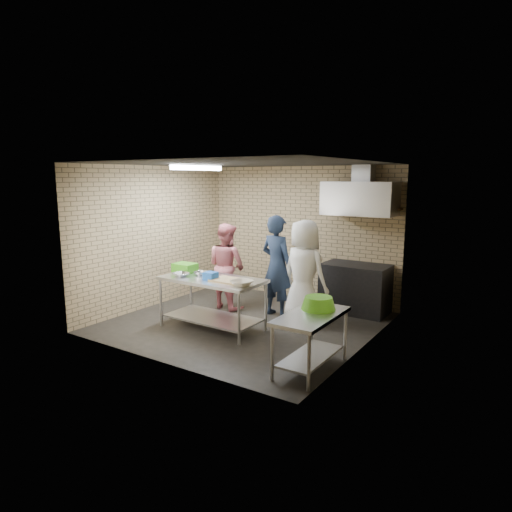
# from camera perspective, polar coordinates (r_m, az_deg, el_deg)

# --- Properties ---
(floor) EXTENTS (4.20, 4.20, 0.00)m
(floor) POSITION_cam_1_polar(r_m,az_deg,el_deg) (7.81, -1.44, -8.49)
(floor) COLOR black
(floor) RESTS_ON ground
(ceiling) EXTENTS (4.20, 4.20, 0.00)m
(ceiling) POSITION_cam_1_polar(r_m,az_deg,el_deg) (7.41, -1.53, 11.74)
(ceiling) COLOR black
(ceiling) RESTS_ON ground
(back_wall) EXTENTS (4.20, 0.06, 2.70)m
(back_wall) POSITION_cam_1_polar(r_m,az_deg,el_deg) (9.19, 5.66, 2.92)
(back_wall) COLOR tan
(back_wall) RESTS_ON ground
(front_wall) EXTENTS (4.20, 0.06, 2.70)m
(front_wall) POSITION_cam_1_polar(r_m,az_deg,el_deg) (5.98, -12.47, -1.09)
(front_wall) COLOR tan
(front_wall) RESTS_ON ground
(left_wall) EXTENTS (0.06, 4.00, 2.70)m
(left_wall) POSITION_cam_1_polar(r_m,az_deg,el_deg) (8.84, -12.74, 2.45)
(left_wall) COLOR tan
(left_wall) RESTS_ON ground
(right_wall) EXTENTS (0.06, 4.00, 2.70)m
(right_wall) POSITION_cam_1_polar(r_m,az_deg,el_deg) (6.54, 13.83, -0.20)
(right_wall) COLOR tan
(right_wall) RESTS_ON ground
(prep_table) EXTENTS (1.71, 0.85, 0.85)m
(prep_table) POSITION_cam_1_polar(r_m,az_deg,el_deg) (7.44, -5.57, -6.03)
(prep_table) COLOR silver
(prep_table) RESTS_ON floor
(side_counter) EXTENTS (0.60, 1.20, 0.75)m
(side_counter) POSITION_cam_1_polar(r_m,az_deg,el_deg) (5.92, 6.99, -10.85)
(side_counter) COLOR silver
(side_counter) RESTS_ON floor
(stove) EXTENTS (1.20, 0.70, 0.90)m
(stove) POSITION_cam_1_polar(r_m,az_deg,el_deg) (8.49, 12.55, -4.04)
(stove) COLOR black
(stove) RESTS_ON floor
(range_hood) EXTENTS (1.30, 0.60, 0.60)m
(range_hood) POSITION_cam_1_polar(r_m,az_deg,el_deg) (8.30, 13.11, 7.16)
(range_hood) COLOR silver
(range_hood) RESTS_ON back_wall
(hood_duct) EXTENTS (0.35, 0.30, 0.30)m
(hood_duct) POSITION_cam_1_polar(r_m,az_deg,el_deg) (8.43, 13.59, 10.24)
(hood_duct) COLOR #A5A8AD
(hood_duct) RESTS_ON back_wall
(wall_shelf) EXTENTS (0.80, 0.20, 0.04)m
(wall_shelf) POSITION_cam_1_polar(r_m,az_deg,el_deg) (8.39, 15.44, 5.85)
(wall_shelf) COLOR #3F2B19
(wall_shelf) RESTS_ON back_wall
(fluorescent_fixture) EXTENTS (0.10, 1.25, 0.08)m
(fluorescent_fixture) POSITION_cam_1_polar(r_m,az_deg,el_deg) (8.02, -7.52, 11.10)
(fluorescent_fixture) COLOR white
(fluorescent_fixture) RESTS_ON ceiling
(green_crate) EXTENTS (0.38, 0.28, 0.15)m
(green_crate) POSITION_cam_1_polar(r_m,az_deg,el_deg) (7.85, -9.07, -1.47)
(green_crate) COLOR green
(green_crate) RESTS_ON prep_table
(blue_tub) EXTENTS (0.19, 0.19, 0.12)m
(blue_tub) POSITION_cam_1_polar(r_m,az_deg,el_deg) (7.21, -5.83, -2.54)
(blue_tub) COLOR blue
(blue_tub) RESTS_ON prep_table
(cutting_board) EXTENTS (0.52, 0.40, 0.03)m
(cutting_board) POSITION_cam_1_polar(r_m,az_deg,el_deg) (7.10, -3.53, -3.09)
(cutting_board) COLOR tan
(cutting_board) RESTS_ON prep_table
(mixing_bowl_a) EXTENTS (0.30, 0.30, 0.07)m
(mixing_bowl_a) POSITION_cam_1_polar(r_m,az_deg,el_deg) (7.50, -9.57, -2.37)
(mixing_bowl_a) COLOR silver
(mixing_bowl_a) RESTS_ON prep_table
(mixing_bowl_b) EXTENTS (0.23, 0.23, 0.06)m
(mixing_bowl_b) POSITION_cam_1_polar(r_m,az_deg,el_deg) (7.55, -7.17, -2.23)
(mixing_bowl_b) COLOR silver
(mixing_bowl_b) RESTS_ON prep_table
(ceramic_bowl) EXTENTS (0.37, 0.37, 0.08)m
(ceramic_bowl) POSITION_cam_1_polar(r_m,az_deg,el_deg) (6.79, -1.82, -3.46)
(ceramic_bowl) COLOR beige
(ceramic_bowl) RESTS_ON prep_table
(green_basin) EXTENTS (0.46, 0.46, 0.17)m
(green_basin) POSITION_cam_1_polar(r_m,az_deg,el_deg) (6.00, 7.98, -5.96)
(green_basin) COLOR #59C626
(green_basin) RESTS_ON side_counter
(bottle_red) EXTENTS (0.07, 0.07, 0.18)m
(bottle_red) POSITION_cam_1_polar(r_m,az_deg,el_deg) (8.47, 13.86, 6.70)
(bottle_red) COLOR #B22619
(bottle_red) RESTS_ON wall_shelf
(man_navy) EXTENTS (0.74, 0.56, 1.83)m
(man_navy) POSITION_cam_1_polar(r_m,az_deg,el_deg) (7.98, 2.68, -1.30)
(man_navy) COLOR #131C31
(man_navy) RESTS_ON floor
(woman_pink) EXTENTS (0.88, 0.74, 1.63)m
(woman_pink) POSITION_cam_1_polar(r_m,az_deg,el_deg) (8.50, -3.77, -1.28)
(woman_pink) COLOR #CE6D76
(woman_pink) RESTS_ON floor
(woman_white) EXTENTS (0.97, 0.74, 1.79)m
(woman_white) POSITION_cam_1_polar(r_m,az_deg,el_deg) (7.59, 6.15, -2.09)
(woman_white) COLOR white
(woman_white) RESTS_ON floor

